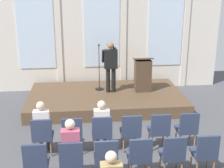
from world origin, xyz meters
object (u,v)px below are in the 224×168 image
at_px(chair_r0_c3, 131,130).
at_px(chair_r1_c4, 173,153).
at_px(chair_r0_c1, 72,133).
at_px(chair_r1_c3, 140,155).
at_px(chair_r1_c5, 205,151).
at_px(audience_r0_c0, 42,125).
at_px(chair_r0_c0, 42,134).
at_px(audience_r0_c2, 102,123).
at_px(chair_r0_c5, 187,127).
at_px(chair_r1_c0, 36,160).
at_px(chair_r1_c2, 106,157).
at_px(audience_r1_c1, 71,147).
at_px(chair_r0_c2, 102,131).
at_px(chair_r0_c4, 159,129).
at_px(speaker, 111,64).
at_px(mic_stand, 99,80).
at_px(lectern, 143,75).
at_px(chair_r1_c1, 71,159).

xyz_separation_m(chair_r0_c3, chair_r1_c4, (0.68, -1.11, 0.00)).
relative_size(chair_r0_c1, chair_r0_c3, 1.00).
bearing_deg(chair_r1_c3, chair_r1_c5, 0.00).
bearing_deg(audience_r0_c0, chair_r0_c3, -2.29).
xyz_separation_m(chair_r0_c0, audience_r0_c2, (1.36, 0.08, 0.18)).
relative_size(chair_r0_c5, chair_r1_c5, 1.00).
height_order(chair_r0_c3, chair_r1_c0, same).
relative_size(chair_r0_c1, chair_r1_c2, 1.00).
relative_size(chair_r0_c3, audience_r1_c1, 0.69).
distance_m(chair_r0_c2, audience_r0_c2, 0.20).
relative_size(audience_r0_c2, chair_r1_c5, 1.36).
height_order(chair_r0_c4, chair_r1_c5, same).
relative_size(chair_r0_c2, chair_r1_c5, 1.00).
distance_m(chair_r1_c0, chair_r1_c3, 2.04).
xyz_separation_m(audience_r0_c0, chair_r0_c3, (2.04, -0.08, -0.19)).
xyz_separation_m(speaker, mic_stand, (-0.36, 0.26, -0.63)).
bearing_deg(chair_r0_c2, chair_r0_c1, 180.00).
bearing_deg(lectern, chair_r0_c5, -81.81).
relative_size(chair_r0_c3, chair_r1_c4, 1.00).
height_order(chair_r0_c5, chair_r1_c1, same).
xyz_separation_m(speaker, chair_r0_c4, (0.85, -3.18, -0.81)).
bearing_deg(chair_r0_c3, chair_r1_c5, -39.25).
bearing_deg(chair_r1_c4, chair_r0_c2, 140.75).
xyz_separation_m(audience_r1_c1, chair_r1_c4, (2.04, -0.08, -0.22)).
xyz_separation_m(lectern, audience_r0_c0, (-2.95, -3.11, -0.20)).
xyz_separation_m(chair_r0_c3, chair_r1_c1, (-1.36, -1.11, 0.00)).
bearing_deg(speaker, chair_r1_c5, -70.41).
bearing_deg(chair_r0_c3, chair_r1_c2, -121.46).
distance_m(lectern, chair_r0_c2, 3.58).
relative_size(chair_r1_c2, chair_r1_c4, 1.00).
xyz_separation_m(chair_r1_c0, chair_r1_c4, (2.73, 0.00, 0.00)).
height_order(chair_r0_c0, chair_r1_c1, same).
relative_size(speaker, chair_r0_c5, 1.76).
distance_m(chair_r0_c3, chair_r1_c3, 1.11).
bearing_deg(mic_stand, chair_r0_c3, -81.38).
bearing_deg(chair_r1_c3, chair_r0_c4, 58.54).
relative_size(mic_stand, audience_r0_c0, 1.18).
xyz_separation_m(speaker, chair_r0_c0, (-1.88, -3.18, -0.81)).
bearing_deg(audience_r0_c0, chair_r1_c4, -23.68).
xyz_separation_m(chair_r0_c4, chair_r1_c0, (-2.73, -1.11, 0.00)).
bearing_deg(chair_r1_c1, chair_r0_c3, 39.25).
bearing_deg(chair_r1_c0, chair_r1_c2, 0.00).
relative_size(lectern, chair_r0_c4, 1.23).
xyz_separation_m(audience_r0_c2, audience_r1_c1, (-0.68, -1.12, 0.04)).
bearing_deg(chair_r1_c0, chair_r1_c4, 0.00).
bearing_deg(audience_r0_c2, mic_stand, 87.30).
bearing_deg(chair_r1_c1, audience_r0_c2, 60.35).
distance_m(chair_r0_c4, chair_r1_c2, 1.76).
distance_m(mic_stand, chair_r1_c1, 4.64).
bearing_deg(lectern, chair_r0_c0, -132.75).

